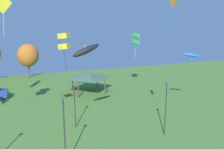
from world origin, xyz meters
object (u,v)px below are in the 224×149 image
(kite_flying_0, at_px, (136,39))
(kite_flying_11, at_px, (191,55))
(light_post_1, at_px, (166,106))
(light_post_2, at_px, (75,102))
(park_pavilion, at_px, (88,75))
(light_post_0, at_px, (64,128))
(kite_flying_7, at_px, (64,41))
(kite_flying_4, at_px, (2,5))
(kite_flying_9, at_px, (174,0))
(treeline_tree_3, at_px, (28,55))
(kite_flying_6, at_px, (86,50))

(kite_flying_0, distance_m, kite_flying_11, 11.67)
(light_post_1, bearing_deg, light_post_2, 147.92)
(park_pavilion, distance_m, light_post_1, 18.65)
(light_post_0, xyz_separation_m, light_post_1, (11.13, 1.84, -0.16))
(kite_flying_7, distance_m, light_post_1, 19.26)
(park_pavilion, bearing_deg, kite_flying_4, -125.59)
(light_post_0, bearing_deg, kite_flying_9, -2.25)
(kite_flying_9, height_order, light_post_2, kite_flying_9)
(kite_flying_7, xyz_separation_m, park_pavilion, (4.13, 1.58, -6.11))
(kite_flying_9, bearing_deg, light_post_1, 59.37)
(light_post_0, relative_size, light_post_2, 1.16)
(kite_flying_4, relative_size, light_post_0, 0.57)
(kite_flying_0, height_order, kite_flying_7, kite_flying_7)
(treeline_tree_3, bearing_deg, kite_flying_0, -45.87)
(light_post_2, bearing_deg, park_pavilion, 67.76)
(kite_flying_6, xyz_separation_m, light_post_2, (-1.02, 1.72, -6.11))
(kite_flying_7, bearing_deg, kite_flying_6, -90.62)
(kite_flying_4, xyz_separation_m, light_post_0, (3.99, -3.74, -9.92))
(kite_flying_7, distance_m, treeline_tree_3, 18.61)
(light_post_1, relative_size, treeline_tree_3, 0.80)
(kite_flying_0, height_order, kite_flying_9, kite_flying_9)
(light_post_0, distance_m, light_post_1, 11.28)
(light_post_0, distance_m, treeline_tree_3, 36.10)
(kite_flying_4, relative_size, light_post_2, 0.66)
(kite_flying_6, height_order, kite_flying_7, kite_flying_7)
(kite_flying_0, bearing_deg, kite_flying_11, -76.79)
(kite_flying_6, relative_size, treeline_tree_3, 0.41)
(kite_flying_0, height_order, kite_flying_6, kite_flying_0)
(kite_flying_7, relative_size, kite_flying_11, 2.53)
(park_pavilion, xyz_separation_m, light_post_2, (-5.29, -12.93, -0.01))
(kite_flying_0, xyz_separation_m, treeline_tree_3, (-17.11, 17.63, -4.30))
(kite_flying_7, xyz_separation_m, light_post_1, (7.48, -16.76, -5.82))
(kite_flying_0, height_order, kite_flying_11, kite_flying_0)
(kite_flying_7, xyz_separation_m, treeline_tree_3, (-4.88, 17.45, -4.25))
(kite_flying_6, bearing_deg, kite_flying_9, -43.18)
(kite_flying_6, relative_size, light_post_2, 0.57)
(kite_flying_0, height_order, kite_flying_4, kite_flying_4)
(kite_flying_9, bearing_deg, kite_flying_6, 136.82)
(kite_flying_9, xyz_separation_m, light_post_0, (-9.81, 0.38, -10.45))
(light_post_0, distance_m, light_post_2, 7.68)
(treeline_tree_3, bearing_deg, kite_flying_9, -73.14)
(kite_flying_7, relative_size, light_post_1, 0.99)
(kite_flying_7, bearing_deg, light_post_0, -101.11)
(park_pavilion, xyz_separation_m, treeline_tree_3, (-9.01, 15.87, 1.85))
(kite_flying_11, height_order, light_post_1, kite_flying_11)
(kite_flying_4, distance_m, light_post_2, 12.73)
(kite_flying_6, height_order, light_post_1, kite_flying_6)
(kite_flying_11, bearing_deg, kite_flying_7, 142.40)
(kite_flying_4, xyz_separation_m, treeline_tree_3, (2.76, 32.32, -8.51))
(treeline_tree_3, bearing_deg, kite_flying_6, -81.18)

